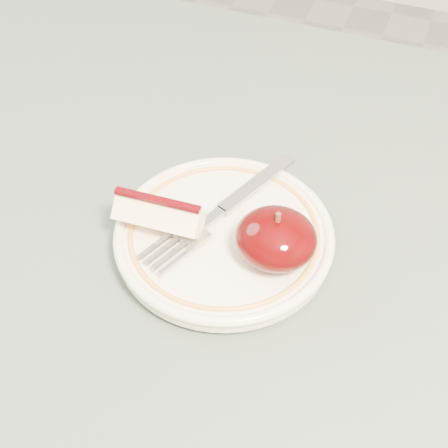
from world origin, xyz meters
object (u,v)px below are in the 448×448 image
(plate, at_px, (224,235))
(apple_half, at_px, (276,238))
(table, at_px, (122,357))
(fork, at_px, (221,211))

(plate, xyz_separation_m, apple_half, (0.05, -0.01, 0.02))
(table, height_order, fork, fork)
(table, bearing_deg, apple_half, 34.54)
(table, bearing_deg, plate, 52.45)
(plate, xyz_separation_m, fork, (-0.01, 0.02, 0.01))
(fork, bearing_deg, plate, -128.14)
(plate, bearing_deg, table, -127.55)
(fork, bearing_deg, apple_half, -91.76)
(table, distance_m, plate, 0.15)
(plate, distance_m, fork, 0.02)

